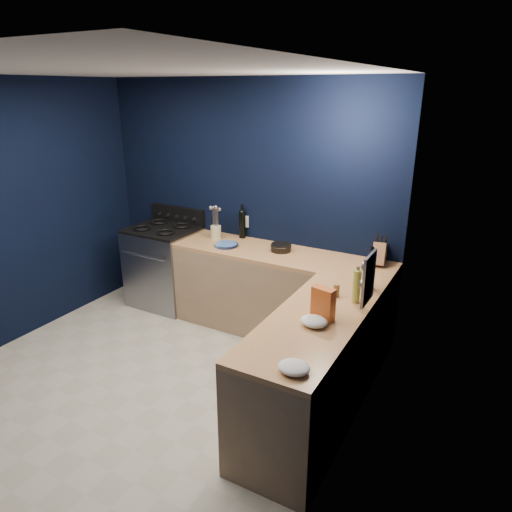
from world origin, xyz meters
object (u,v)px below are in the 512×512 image
Objects in this scene: gas_range at (165,267)px; knife_block at (380,254)px; plate_stack at (226,245)px; crouton_bag at (323,304)px; utensil_crock at (216,232)px.

knife_block is at bearing 4.33° from gas_range.
gas_range is at bearing 177.39° from knife_block.
plate_stack is 1.59m from knife_block.
utensil_crock is at bearing 156.95° from crouton_bag.
knife_block is 1.30m from crouton_bag.
knife_block is 0.86× the size of crouton_bag.
utensil_crock is 1.81m from knife_block.
crouton_bag is at bearing -99.99° from knife_block.
crouton_bag is (1.49, -1.04, 0.11)m from plate_stack.
utensil_crock is at bearing 175.53° from knife_block.
gas_range is 2.55m from knife_block.
utensil_crock reaches higher than gas_range.
gas_range is 3.81× the size of plate_stack.
utensil_crock reaches higher than plate_stack.
utensil_crock is (-0.24, 0.18, 0.06)m from plate_stack.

